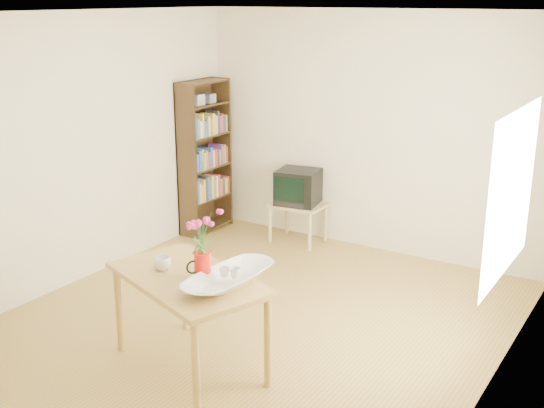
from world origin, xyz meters
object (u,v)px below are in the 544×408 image
Objects in this scene: table at (188,288)px; mug at (162,263)px; television at (299,186)px; bowl at (228,251)px; pitcher at (203,267)px.

table is 11.17× the size of mug.
television is (-0.71, 2.86, 0.00)m from table.
mug is at bearing -160.90° from table.
table is at bearing -170.85° from bowl.
table is 0.23m from pitcher.
television reaches higher than mug.
television reaches higher than table.
bowl is at bearing -162.97° from mug.
television is (-0.46, 2.86, -0.14)m from mug.
mug is 0.61m from bowl.
bowl is at bearing 29.03° from table.
pitcher is at bearing -170.19° from bowl.
bowl reaches higher than pitcher.
table is 2.95m from television.
pitcher is at bearing -165.65° from mug.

